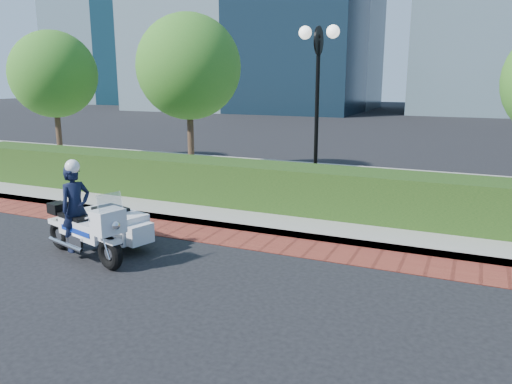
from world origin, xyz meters
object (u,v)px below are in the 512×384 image
at_px(tree_a, 54,75).
at_px(lamppost, 318,84).
at_px(police_motorcycle, 95,221).
at_px(tree_b, 189,67).

bearing_deg(tree_a, lamppost, -7.41).
relative_size(tree_a, police_motorcycle, 2.14).
bearing_deg(tree_b, police_motorcycle, -72.79).
bearing_deg(tree_a, police_motorcycle, -41.71).
relative_size(lamppost, tree_a, 0.92).
bearing_deg(police_motorcycle, tree_b, 123.39).
bearing_deg(police_motorcycle, lamppost, 82.49).
height_order(tree_b, police_motorcycle, tree_b).
bearing_deg(tree_a, tree_b, 0.00).
distance_m(lamppost, tree_b, 4.71).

